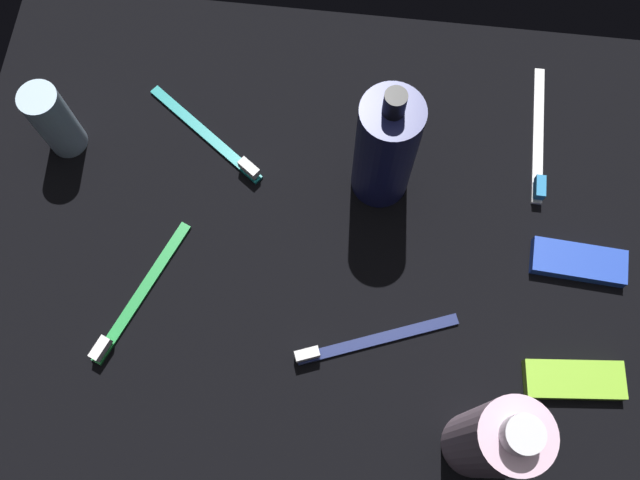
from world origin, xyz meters
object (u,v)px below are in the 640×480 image
Objects in this scene: toothbrush_navy at (368,341)px; toothbrush_teal at (212,138)px; lotion_bottle at (385,149)px; snack_bar_blue at (578,262)px; deodorant_stick at (54,121)px; toothbrush_green at (136,299)px; bodywash_bottle at (493,441)px; snack_bar_lime at (574,380)px; toothbrush_white at (539,141)px.

toothbrush_teal is at bearing -47.01° from toothbrush_navy.
lotion_bottle reaches higher than snack_bar_blue.
deodorant_stick is 22.31cm from toothbrush_green.
snack_bar_lime is (-10.25, -7.70, -8.32)cm from bodywash_bottle.
bodywash_bottle is 37.03cm from toothbrush_white.
toothbrush_green and toothbrush_white have the same top height.
bodywash_bottle is at bearing 112.95° from lotion_bottle.
lotion_bottle reaches higher than toothbrush_green.
toothbrush_navy is at bearing 151.84° from deodorant_stick.
bodywash_bottle is 57.61cm from deodorant_stick.
toothbrush_white is (-55.64, -5.93, -4.57)cm from deodorant_stick.
toothbrush_white is at bearing -69.59° from snack_bar_blue.
bodywash_bottle is (-12.05, 28.45, 0.57)cm from lotion_bottle.
toothbrush_green reaches higher than snack_bar_lime.
toothbrush_green is 50.03cm from toothbrush_white.
toothbrush_navy reaches higher than snack_bar_lime.
deodorant_stick reaches higher than toothbrush_green.
snack_bar_lime is (-3.90, 27.79, 0.14)cm from toothbrush_white.
toothbrush_green is at bearing -4.01° from toothbrush_navy.
toothbrush_navy is (11.68, -9.44, -8.46)cm from bodywash_bottle.
snack_bar_lime is at bearing -143.09° from bodywash_bottle.
lotion_bottle is at bearing 20.94° from toothbrush_white.
toothbrush_teal is (-16.94, -2.04, -4.57)cm from deodorant_stick.
toothbrush_teal reaches higher than snack_bar_blue.
deodorant_stick is at bearing 6.08° from toothbrush_white.
toothbrush_teal is at bearing -44.33° from bodywash_bottle.
bodywash_bottle is at bearing 31.73° from snack_bar_lime.
snack_bar_blue is at bearing 166.02° from toothbrush_teal.
toothbrush_white is 1.73× the size of snack_bar_lime.
lotion_bottle is 37.41cm from deodorant_stick.
snack_bar_lime is at bearing 175.48° from toothbrush_navy.
toothbrush_teal is (32.35, -31.61, -8.46)cm from bodywash_bottle.
toothbrush_navy is 1.13× the size of toothbrush_teal.
lotion_bottle is at bearing 171.16° from toothbrush_teal.
lotion_bottle is at bearing -48.12° from snack_bar_lime.
bodywash_bottle reaches higher than toothbrush_green.
toothbrush_navy is at bearing 30.20° from snack_bar_blue.
toothbrush_white is at bearing -124.69° from toothbrush_navy.
bodywash_bottle is 1.15× the size of toothbrush_navy.
bodywash_bottle reaches higher than toothbrush_white.
toothbrush_navy is 1.66× the size of snack_bar_blue.
toothbrush_navy reaches higher than snack_bar_blue.
toothbrush_white is (-43.76, -24.25, 0.00)cm from toothbrush_green.
toothbrush_white is at bearing -87.19° from snack_bar_lime.
bodywash_bottle is at bearing 135.67° from toothbrush_teal.
toothbrush_green is 47.79cm from snack_bar_lime.
toothbrush_navy is 0.96× the size of toothbrush_white.
bodywash_bottle is 46.01cm from toothbrush_teal.
lotion_bottle is 22.01cm from toothbrush_teal.
bodywash_bottle reaches higher than toothbrush_navy.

